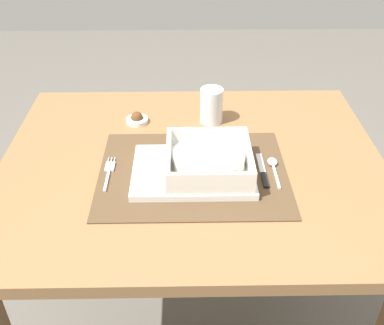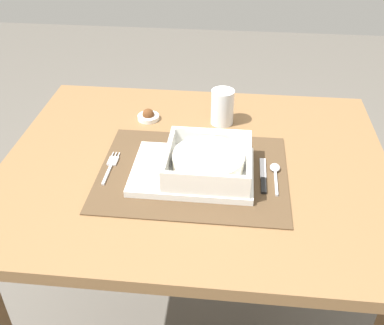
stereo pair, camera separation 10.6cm
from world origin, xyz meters
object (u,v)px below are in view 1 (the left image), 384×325
at_px(spoon, 273,165).
at_px(butter_knife, 263,172).
at_px(fork, 109,171).
at_px(dining_table, 193,193).
at_px(condiment_saucer, 137,119).
at_px(drinking_glass, 211,107).
at_px(porridge_bowl, 209,161).

xyz_separation_m(spoon, butter_knife, (-0.03, -0.03, -0.00)).
bearing_deg(fork, spoon, 0.44).
xyz_separation_m(dining_table, butter_knife, (0.16, -0.05, 0.10)).
height_order(fork, condiment_saucer, condiment_saucer).
distance_m(dining_table, fork, 0.23).
relative_size(butter_knife, drinking_glass, 1.38).
bearing_deg(fork, butter_knife, -3.49).
xyz_separation_m(spoon, drinking_glass, (-0.14, 0.23, 0.04)).
distance_m(porridge_bowl, butter_knife, 0.13).
bearing_deg(dining_table, condiment_saucer, 127.91).
height_order(porridge_bowl, condiment_saucer, porridge_bowl).
height_order(spoon, butter_knife, spoon).
bearing_deg(spoon, fork, -174.44).
bearing_deg(spoon, dining_table, 174.97).
xyz_separation_m(fork, spoon, (0.39, 0.01, 0.00)).
relative_size(fork, butter_knife, 0.99).
relative_size(porridge_bowl, spoon, 1.64).
height_order(dining_table, fork, fork).
distance_m(porridge_bowl, condiment_saucer, 0.31).
bearing_deg(dining_table, spoon, -8.63).
bearing_deg(porridge_bowl, spoon, 10.05).
distance_m(porridge_bowl, fork, 0.24).
relative_size(dining_table, spoon, 8.00).
bearing_deg(drinking_glass, dining_table, -105.67).
xyz_separation_m(fork, condiment_saucer, (0.05, 0.24, 0.00)).
bearing_deg(butter_knife, porridge_bowl, -175.10).
distance_m(dining_table, spoon, 0.22).
xyz_separation_m(porridge_bowl, spoon, (0.16, 0.03, -0.03)).
bearing_deg(porridge_bowl, condiment_saucer, 126.66).
relative_size(porridge_bowl, butter_knife, 1.44).
bearing_deg(condiment_saucer, drinking_glass, 0.84).
bearing_deg(dining_table, drinking_glass, 74.33).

